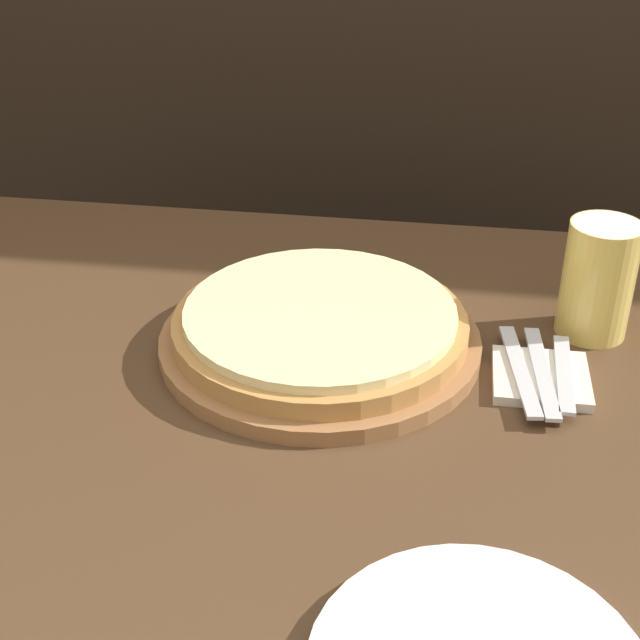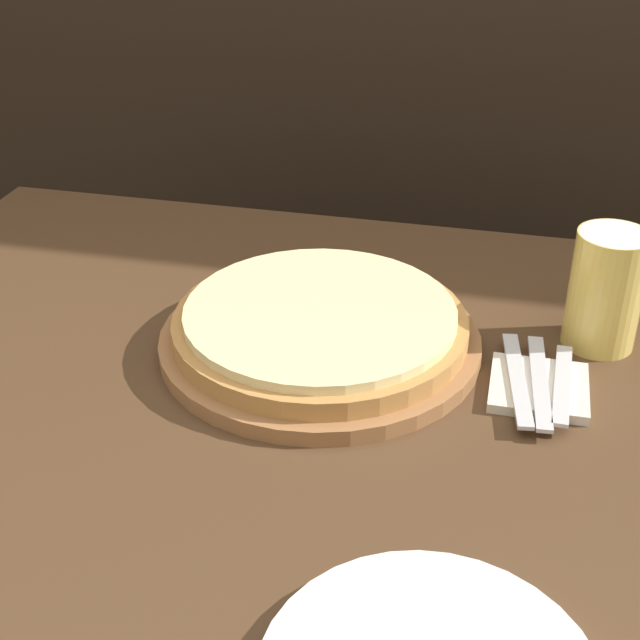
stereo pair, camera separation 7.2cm
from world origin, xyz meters
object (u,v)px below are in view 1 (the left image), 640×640
(dinner_knife, at_px, (542,372))
(beer_glass, at_px, (599,275))
(fork, at_px, (520,370))
(spoon, at_px, (564,373))
(pizza_on_board, at_px, (320,330))

(dinner_knife, bearing_deg, beer_glass, 61.64)
(fork, xyz_separation_m, spoon, (0.05, 0.00, 0.00))
(beer_glass, bearing_deg, fork, -126.45)
(pizza_on_board, xyz_separation_m, beer_glass, (0.33, 0.09, 0.05))
(beer_glass, distance_m, dinner_knife, 0.16)
(pizza_on_board, distance_m, beer_glass, 0.35)
(pizza_on_board, relative_size, spoon, 2.44)
(fork, relative_size, dinner_knife, 1.00)
(fork, bearing_deg, spoon, 0.00)
(pizza_on_board, xyz_separation_m, fork, (0.24, -0.03, -0.01))
(fork, xyz_separation_m, dinner_knife, (0.02, 0.00, 0.00))
(pizza_on_board, relative_size, beer_glass, 2.64)
(pizza_on_board, bearing_deg, beer_glass, 15.40)
(spoon, bearing_deg, pizza_on_board, 173.23)
(beer_glass, xyz_separation_m, fork, (-0.09, -0.13, -0.07))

